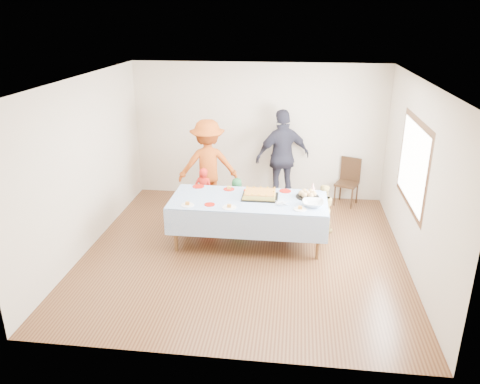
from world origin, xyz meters
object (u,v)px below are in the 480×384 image
object	(u,v)px
birthday_cake	(260,195)
adult_left	(208,165)
dining_chair	(348,179)
party_table	(249,202)

from	to	relation	value
birthday_cake	adult_left	world-z (taller)	adult_left
dining_chair	adult_left	distance (m)	2.78
birthday_cake	adult_left	xyz separation A→B (m)	(-1.10, 1.29, 0.05)
party_table	adult_left	world-z (taller)	adult_left
party_table	adult_left	distance (m)	1.67
birthday_cake	dining_chair	distance (m)	2.48
party_table	dining_chair	xyz separation A→B (m)	(1.77, 1.96, -0.21)
dining_chair	adult_left	world-z (taller)	adult_left
birthday_cake	adult_left	size ratio (longest dim) A/B	0.33
party_table	adult_left	xyz separation A→B (m)	(-0.92, 1.38, 0.15)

